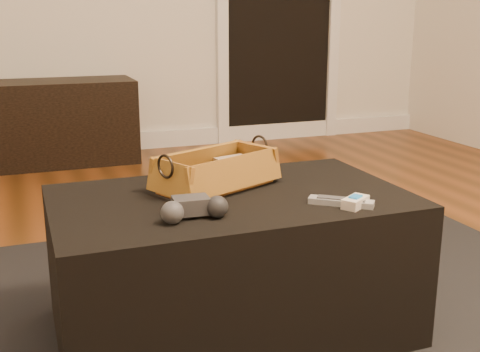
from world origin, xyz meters
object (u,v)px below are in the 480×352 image
object	(u,v)px
silver_remote	(341,202)
cream_gadget	(355,202)
ottoman	(231,264)
wicker_basket	(216,173)
media_cabinet	(26,124)
tv_remote	(215,182)
game_controller	(193,208)

from	to	relation	value
silver_remote	cream_gadget	size ratio (longest dim) A/B	1.70
ottoman	wicker_basket	size ratio (longest dim) A/B	2.39
media_cabinet	wicker_basket	world-z (taller)	wicker_basket
tv_remote	game_controller	distance (m)	0.26
wicker_basket	silver_remote	bearing A→B (deg)	-46.65
media_cabinet	wicker_basket	bearing A→B (deg)	-78.17
game_controller	cream_gadget	bearing A→B (deg)	-7.81
ottoman	tv_remote	world-z (taller)	tv_remote
wicker_basket	silver_remote	size ratio (longest dim) A/B	2.60
media_cabinet	tv_remote	size ratio (longest dim) A/B	6.78
ottoman	game_controller	distance (m)	0.33
tv_remote	media_cabinet	bearing A→B (deg)	70.78
silver_remote	cream_gadget	distance (m)	0.04
ottoman	game_controller	world-z (taller)	game_controller
media_cabinet	wicker_basket	size ratio (longest dim) A/B	3.21
game_controller	cream_gadget	distance (m)	0.44
tv_remote	wicker_basket	world-z (taller)	wicker_basket
ottoman	tv_remote	size ratio (longest dim) A/B	5.04
media_cabinet	silver_remote	size ratio (longest dim) A/B	8.34
tv_remote	game_controller	world-z (taller)	game_controller
wicker_basket	silver_remote	xyz separation A→B (m)	(0.26, -0.28, -0.04)
wicker_basket	ottoman	bearing A→B (deg)	-80.96
wicker_basket	game_controller	distance (m)	0.29
media_cabinet	tv_remote	bearing A→B (deg)	-78.54
silver_remote	wicker_basket	bearing A→B (deg)	133.35
silver_remote	media_cabinet	bearing A→B (deg)	106.05
tv_remote	game_controller	xyz separation A→B (m)	(-0.13, -0.23, 0.00)
ottoman	game_controller	bearing A→B (deg)	-134.68
tv_remote	wicker_basket	size ratio (longest dim) A/B	0.47
tv_remote	silver_remote	size ratio (longest dim) A/B	1.23
game_controller	wicker_basket	bearing A→B (deg)	60.14
ottoman	silver_remote	distance (m)	0.38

